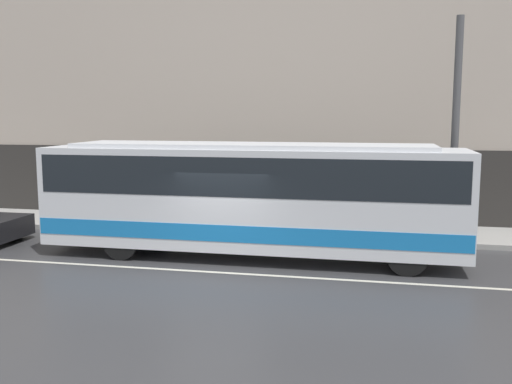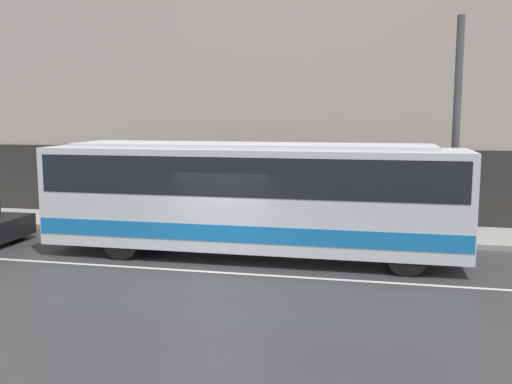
% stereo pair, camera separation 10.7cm
% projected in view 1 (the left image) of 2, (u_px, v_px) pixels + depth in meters
% --- Properties ---
extents(ground_plane, '(60.00, 60.00, 0.00)m').
position_uv_depth(ground_plane, '(216.00, 272.00, 14.61)').
color(ground_plane, '#38383A').
extents(sidewalk, '(60.00, 2.92, 0.17)m').
position_uv_depth(sidewalk, '(259.00, 228.00, 19.89)').
color(sidewalk, '#A09E99').
rests_on(sidewalk, ground_plane).
extents(building_facade, '(60.00, 0.35, 12.97)m').
position_uv_depth(building_facade, '(268.00, 51.00, 20.61)').
color(building_facade, '#B7A899').
rests_on(building_facade, ground_plane).
extents(lane_stripe, '(54.00, 0.14, 0.01)m').
position_uv_depth(lane_stripe, '(216.00, 272.00, 14.61)').
color(lane_stripe, beige).
rests_on(lane_stripe, ground_plane).
extents(transit_bus, '(11.73, 2.48, 3.22)m').
position_uv_depth(transit_bus, '(251.00, 194.00, 16.01)').
color(transit_bus, silver).
rests_on(transit_bus, ground_plane).
extents(utility_pole_near, '(0.23, 0.23, 6.74)m').
position_uv_depth(utility_pole_near, '(455.00, 130.00, 17.18)').
color(utility_pole_near, '#4C4C4F').
rests_on(utility_pole_near, sidewalk).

